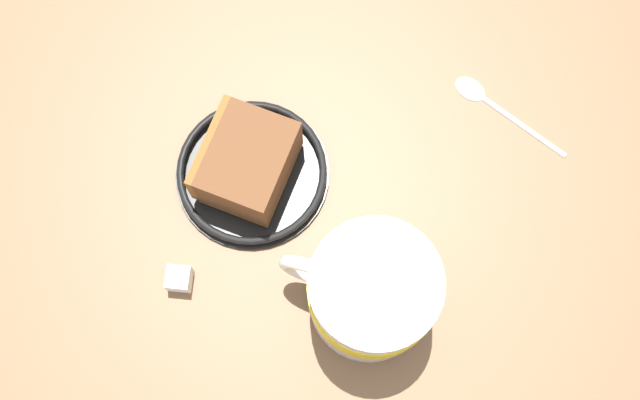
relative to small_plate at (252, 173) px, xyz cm
name	(u,v)px	position (x,y,z in cm)	size (l,w,h in cm)	color
ground_plane	(303,191)	(3.85, 2.23, -2.30)	(113.40, 113.40, 3.14)	brown
small_plate	(252,173)	(0.00, 0.00, 0.00)	(13.33, 13.33, 1.48)	black
cake_slice	(246,162)	(-0.25, -0.10, 2.62)	(9.33, 10.07, 4.96)	brown
tea_mug	(371,292)	(14.68, -1.51, 4.62)	(12.26, 10.05, 10.01)	white
teaspoon	(488,99)	(10.57, 19.17, -0.37)	(11.78, 2.22, 0.80)	silver
sugar_cube	(179,279)	(2.00, -10.74, 0.25)	(1.96, 1.96, 1.96)	white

